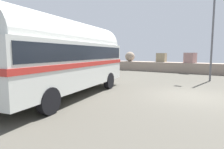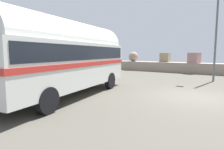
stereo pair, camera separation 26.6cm
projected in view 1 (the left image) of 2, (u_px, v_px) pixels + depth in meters
ground at (192, 97)px, 9.30m from camera, size 32.00×26.00×0.02m
breakwater at (213, 67)px, 19.13m from camera, size 31.36×2.14×2.45m
vintage_coach at (67, 55)px, 9.13m from camera, size 3.92×8.88×3.70m
second_coach at (27, 54)px, 12.92m from camera, size 4.83×8.91×3.70m
lamp_post at (211, 32)px, 14.06m from camera, size 1.22×0.26×6.56m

